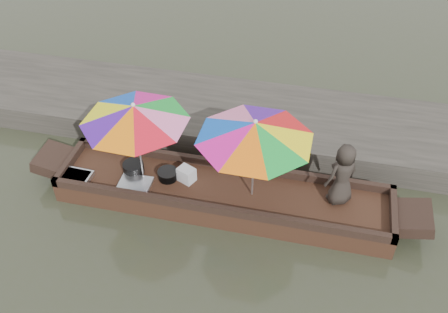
% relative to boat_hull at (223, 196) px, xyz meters
% --- Properties ---
extents(water, '(80.00, 80.00, 0.00)m').
position_rel_boat_hull_xyz_m(water, '(0.00, 0.00, -0.17)').
color(water, '#333725').
rests_on(water, ground).
extents(dock, '(22.00, 2.20, 0.50)m').
position_rel_boat_hull_xyz_m(dock, '(0.00, 2.20, 0.08)').
color(dock, '#2D2B26').
rests_on(dock, ground).
extents(boat_hull, '(5.72, 1.20, 0.35)m').
position_rel_boat_hull_xyz_m(boat_hull, '(0.00, 0.00, 0.00)').
color(boat_hull, '#3C2318').
rests_on(boat_hull, water).
extents(cooking_pot, '(0.37, 0.37, 0.19)m').
position_rel_boat_hull_xyz_m(cooking_pot, '(-1.63, 0.07, 0.27)').
color(cooking_pot, black).
rests_on(cooking_pot, boat_hull).
extents(tray_crayfish, '(0.57, 0.41, 0.09)m').
position_rel_boat_hull_xyz_m(tray_crayfish, '(-2.56, -0.32, 0.22)').
color(tray_crayfish, silver).
rests_on(tray_crayfish, boat_hull).
extents(tray_scallop, '(0.57, 0.40, 0.06)m').
position_rel_boat_hull_xyz_m(tray_scallop, '(-1.49, -0.23, 0.21)').
color(tray_scallop, silver).
rests_on(tray_scallop, boat_hull).
extents(charcoal_grill, '(0.33, 0.33, 0.15)m').
position_rel_boat_hull_xyz_m(charcoal_grill, '(-0.99, 0.05, 0.25)').
color(charcoal_grill, black).
rests_on(charcoal_grill, boat_hull).
extents(supply_bag, '(0.35, 0.32, 0.26)m').
position_rel_boat_hull_xyz_m(supply_bag, '(-0.66, 0.08, 0.30)').
color(supply_bag, silver).
rests_on(supply_bag, boat_hull).
extents(vendor, '(0.67, 0.64, 1.15)m').
position_rel_boat_hull_xyz_m(vendor, '(1.92, 0.18, 0.75)').
color(vendor, '#29231F').
rests_on(vendor, boat_hull).
extents(umbrella_bow, '(2.36, 2.36, 1.55)m').
position_rel_boat_hull_xyz_m(umbrella_bow, '(-1.43, 0.00, 0.95)').
color(umbrella_bow, pink).
rests_on(umbrella_bow, boat_hull).
extents(umbrella_stern, '(2.44, 2.44, 1.55)m').
position_rel_boat_hull_xyz_m(umbrella_stern, '(0.51, 0.00, 0.95)').
color(umbrella_stern, red).
rests_on(umbrella_stern, boat_hull).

